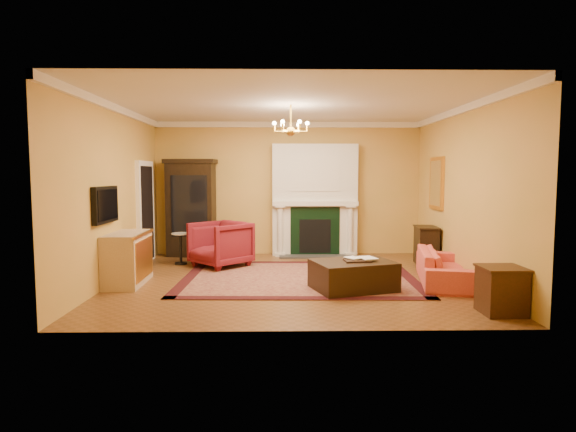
{
  "coord_description": "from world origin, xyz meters",
  "views": [
    {
      "loc": [
        -0.19,
        -8.23,
        1.83
      ],
      "look_at": [
        -0.04,
        0.3,
        1.09
      ],
      "focal_mm": 30.0,
      "sensor_mm": 36.0,
      "label": 1
    }
  ],
  "objects_px": {
    "china_cabinet": "(191,210)",
    "console_table": "(426,246)",
    "end_table": "(501,291)",
    "pedestal_table": "(181,246)",
    "commode": "(128,258)",
    "wingback_armchair": "(220,242)",
    "leather_ottoman": "(353,275)",
    "coral_sofa": "(444,261)"
  },
  "relations": [
    {
      "from": "coral_sofa",
      "to": "leather_ottoman",
      "type": "xyz_separation_m",
      "value": [
        -1.6,
        -0.48,
        -0.13
      ]
    },
    {
      "from": "wingback_armchair",
      "to": "leather_ottoman",
      "type": "height_order",
      "value": "wingback_armchair"
    },
    {
      "from": "china_cabinet",
      "to": "console_table",
      "type": "xyz_separation_m",
      "value": [
        4.95,
        -1.12,
        -0.66
      ]
    },
    {
      "from": "end_table",
      "to": "console_table",
      "type": "height_order",
      "value": "console_table"
    },
    {
      "from": "china_cabinet",
      "to": "console_table",
      "type": "relative_size",
      "value": 2.76
    },
    {
      "from": "commode",
      "to": "wingback_armchair",
      "type": "bearing_deg",
      "value": 46.2
    },
    {
      "from": "leather_ottoman",
      "to": "china_cabinet",
      "type": "bearing_deg",
      "value": 116.64
    },
    {
      "from": "wingback_armchair",
      "to": "end_table",
      "type": "height_order",
      "value": "wingback_armchair"
    },
    {
      "from": "wingback_armchair",
      "to": "china_cabinet",
      "type": "bearing_deg",
      "value": 167.34
    },
    {
      "from": "wingback_armchair",
      "to": "commode",
      "type": "height_order",
      "value": "wingback_armchair"
    },
    {
      "from": "pedestal_table",
      "to": "end_table",
      "type": "height_order",
      "value": "pedestal_table"
    },
    {
      "from": "console_table",
      "to": "leather_ottoman",
      "type": "xyz_separation_m",
      "value": [
        -1.81,
        -2.14,
        -0.13
      ]
    },
    {
      "from": "wingback_armchair",
      "to": "leather_ottoman",
      "type": "xyz_separation_m",
      "value": [
        2.33,
        -1.99,
        -0.25
      ]
    },
    {
      "from": "china_cabinet",
      "to": "end_table",
      "type": "height_order",
      "value": "china_cabinet"
    },
    {
      "from": "commode",
      "to": "console_table",
      "type": "xyz_separation_m",
      "value": [
        5.51,
        1.63,
        -0.06
      ]
    },
    {
      "from": "wingback_armchair",
      "to": "commode",
      "type": "bearing_deg",
      "value": -87.49
    },
    {
      "from": "coral_sofa",
      "to": "wingback_armchair",
      "type": "bearing_deg",
      "value": 80.98
    },
    {
      "from": "end_table",
      "to": "pedestal_table",
      "type": "bearing_deg",
      "value": 144.14
    },
    {
      "from": "wingback_armchair",
      "to": "pedestal_table",
      "type": "bearing_deg",
      "value": -152.09
    },
    {
      "from": "commode",
      "to": "console_table",
      "type": "relative_size",
      "value": 1.54
    },
    {
      "from": "pedestal_table",
      "to": "end_table",
      "type": "distance_m",
      "value": 6.08
    },
    {
      "from": "leather_ottoman",
      "to": "commode",
      "type": "bearing_deg",
      "value": 154.99
    },
    {
      "from": "pedestal_table",
      "to": "china_cabinet",
      "type": "bearing_deg",
      "value": 87.8
    },
    {
      "from": "pedestal_table",
      "to": "commode",
      "type": "bearing_deg",
      "value": -106.8
    },
    {
      "from": "china_cabinet",
      "to": "leather_ottoman",
      "type": "relative_size",
      "value": 1.71
    },
    {
      "from": "coral_sofa",
      "to": "china_cabinet",
      "type": "bearing_deg",
      "value": 71.47
    },
    {
      "from": "china_cabinet",
      "to": "coral_sofa",
      "type": "distance_m",
      "value": 5.53
    },
    {
      "from": "china_cabinet",
      "to": "pedestal_table",
      "type": "distance_m",
      "value": 1.21
    },
    {
      "from": "china_cabinet",
      "to": "commode",
      "type": "distance_m",
      "value": 2.88
    },
    {
      "from": "china_cabinet",
      "to": "coral_sofa",
      "type": "xyz_separation_m",
      "value": [
        4.73,
        -2.79,
        -0.66
      ]
    },
    {
      "from": "pedestal_table",
      "to": "console_table",
      "type": "relative_size",
      "value": 0.86
    },
    {
      "from": "coral_sofa",
      "to": "console_table",
      "type": "xyz_separation_m",
      "value": [
        0.21,
        1.66,
        -0.0
      ]
    },
    {
      "from": "coral_sofa",
      "to": "end_table",
      "type": "bearing_deg",
      "value": -163.08
    },
    {
      "from": "wingback_armchair",
      "to": "pedestal_table",
      "type": "xyz_separation_m",
      "value": [
        -0.84,
        0.26,
        -0.12
      ]
    },
    {
      "from": "china_cabinet",
      "to": "wingback_armchair",
      "type": "distance_m",
      "value": 1.6
    },
    {
      "from": "leather_ottoman",
      "to": "pedestal_table",
      "type": "bearing_deg",
      "value": 127.49
    },
    {
      "from": "pedestal_table",
      "to": "commode",
      "type": "height_order",
      "value": "commode"
    },
    {
      "from": "commode",
      "to": "end_table",
      "type": "xyz_separation_m",
      "value": [
        5.45,
        -1.82,
        -0.13
      ]
    },
    {
      "from": "leather_ottoman",
      "to": "end_table",
      "type": "bearing_deg",
      "value": -53.95
    },
    {
      "from": "leather_ottoman",
      "to": "wingback_armchair",
      "type": "bearing_deg",
      "value": 122.4
    },
    {
      "from": "wingback_armchair",
      "to": "end_table",
      "type": "bearing_deg",
      "value": 6.36
    },
    {
      "from": "pedestal_table",
      "to": "end_table",
      "type": "relative_size",
      "value": 1.08
    }
  ]
}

